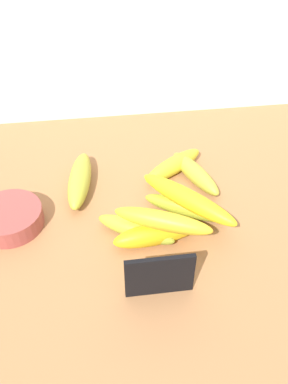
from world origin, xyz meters
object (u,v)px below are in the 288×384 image
(banana_2, at_px, (158,233))
(banana_7, at_px, (163,221))
(banana_5, at_px, (80,180))
(banana_6, at_px, (188,199))
(banana_0, at_px, (195,173))
(banana_4, at_px, (186,208))
(fruit_bowl, at_px, (10,218))
(chalkboard_sign, at_px, (159,277))
(banana_3, at_px, (136,229))
(banana_1, at_px, (173,165))

(banana_2, xyz_separation_m, banana_7, (0.01, -0.01, 0.04))
(banana_5, distance_m, banana_6, 0.23)
(banana_0, xyz_separation_m, banana_5, (-0.24, 0.01, 0.00))
(banana_4, bearing_deg, banana_7, -130.12)
(fruit_bowl, xyz_separation_m, banana_2, (0.27, -0.08, 0.00))
(chalkboard_sign, xyz_separation_m, banana_6, (0.08, 0.16, 0.01))
(banana_3, height_order, banana_7, banana_7)
(fruit_bowl, bearing_deg, banana_7, -17.18)
(banana_2, bearing_deg, banana_1, 71.38)
(banana_4, bearing_deg, banana_2, -136.74)
(fruit_bowl, height_order, banana_5, banana_5)
(banana_4, height_order, banana_6, banana_6)
(fruit_bowl, height_order, banana_3, fruit_bowl)
(banana_1, distance_m, banana_7, 0.21)
(banana_0, height_order, banana_1, same)
(fruit_bowl, xyz_separation_m, banana_7, (0.28, -0.09, 0.04))
(banana_6, distance_m, banana_7, 0.08)
(banana_7, bearing_deg, banana_4, 49.88)
(chalkboard_sign, height_order, banana_2, chalkboard_sign)
(banana_6, bearing_deg, banana_2, -142.41)
(banana_3, height_order, banana_4, banana_3)
(banana_1, bearing_deg, fruit_bowl, -160.93)
(banana_2, xyz_separation_m, banana_3, (-0.04, 0.02, -0.00))
(banana_4, bearing_deg, banana_5, 152.03)
(banana_5, bearing_deg, banana_7, -50.66)
(banana_1, height_order, banana_4, banana_1)
(banana_3, relative_size, banana_4, 0.91)
(banana_2, bearing_deg, fruit_bowl, 163.98)
(banana_3, xyz_separation_m, banana_5, (-0.10, 0.15, 0.00))
(banana_2, bearing_deg, banana_5, 129.32)
(chalkboard_sign, relative_size, fruit_bowl, 0.89)
(banana_3, distance_m, banana_7, 0.07)
(banana_1, relative_size, banana_3, 1.05)
(banana_7, bearing_deg, banana_1, 73.78)
(banana_5, bearing_deg, banana_1, 7.35)
(banana_3, xyz_separation_m, banana_7, (0.04, -0.03, 0.04))
(banana_1, relative_size, banana_2, 0.97)
(fruit_bowl, xyz_separation_m, banana_1, (0.33, 0.12, 0.00))
(banana_1, bearing_deg, banana_4, -90.41)
(banana_2, bearing_deg, banana_4, 43.26)
(chalkboard_sign, distance_m, fruit_bowl, 0.31)
(banana_0, bearing_deg, chalkboard_sign, -114.10)
(banana_0, height_order, banana_4, banana_0)
(banana_0, distance_m, banana_7, 0.20)
(banana_2, distance_m, banana_3, 0.04)
(fruit_bowl, relative_size, banana_2, 0.75)
(banana_0, relative_size, banana_7, 0.90)
(chalkboard_sign, bearing_deg, banana_4, 64.91)
(banana_2, height_order, banana_5, banana_5)
(banana_4, relative_size, banana_7, 0.95)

